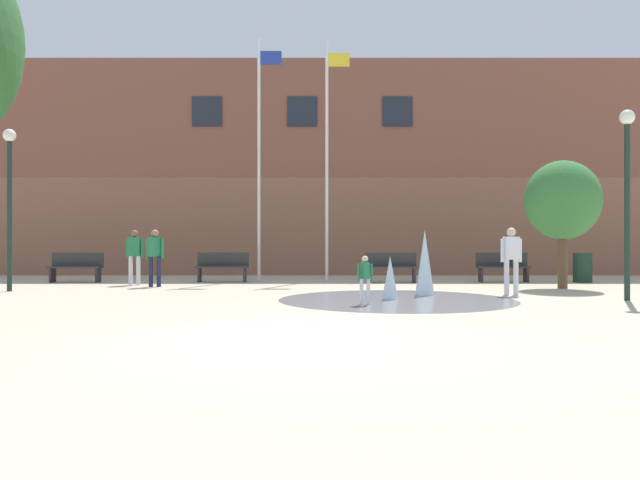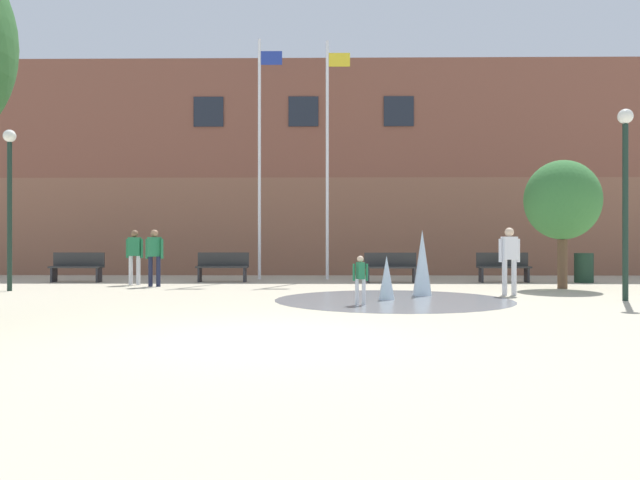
{
  "view_description": "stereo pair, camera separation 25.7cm",
  "coord_description": "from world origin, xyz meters",
  "px_view_note": "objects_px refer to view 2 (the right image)",
  "views": [
    {
      "loc": [
        0.65,
        -8.2,
        1.3
      ],
      "look_at": [
        0.7,
        8.1,
        1.3
      ],
      "focal_mm": 35.0,
      "sensor_mm": 36.0,
      "label": 1
    },
    {
      "loc": [
        0.91,
        -8.2,
        1.3
      ],
      "look_at": [
        0.7,
        8.1,
        1.3
      ],
      "focal_mm": 35.0,
      "sensor_mm": 36.0,
      "label": 2
    }
  ],
  "objects_px": {
    "adult_near_bench": "(135,253)",
    "child_in_fountain": "(360,276)",
    "adult_watching": "(154,253)",
    "lamp_post_right_lane": "(625,176)",
    "lamp_post_left_lane": "(10,186)",
    "trash_can": "(584,268)",
    "adult_in_red": "(509,256)",
    "park_bench_far_left": "(77,266)",
    "flagpole_right": "(328,153)",
    "street_tree_near_building": "(562,201)",
    "park_bench_left_of_flagpoles": "(223,266)",
    "flagpole_left": "(260,152)",
    "park_bench_far_right": "(503,267)",
    "park_bench_under_left_flagpole": "(391,267)"
  },
  "relations": [
    {
      "from": "adult_in_red",
      "to": "trash_can",
      "type": "bearing_deg",
      "value": -139.56
    },
    {
      "from": "park_bench_under_left_flagpole",
      "to": "lamp_post_left_lane",
      "type": "relative_size",
      "value": 0.39
    },
    {
      "from": "park_bench_under_left_flagpole",
      "to": "trash_can",
      "type": "bearing_deg",
      "value": 0.39
    },
    {
      "from": "park_bench_far_left",
      "to": "adult_near_bench",
      "type": "distance_m",
      "value": 2.5
    },
    {
      "from": "adult_watching",
      "to": "child_in_fountain",
      "type": "xyz_separation_m",
      "value": [
        5.48,
        -4.81,
        -0.35
      ]
    },
    {
      "from": "park_bench_under_left_flagpole",
      "to": "street_tree_near_building",
      "type": "relative_size",
      "value": 0.47
    },
    {
      "from": "park_bench_far_left",
      "to": "flagpole_right",
      "type": "xyz_separation_m",
      "value": [
        7.77,
        1.38,
        3.7
      ]
    },
    {
      "from": "adult_watching",
      "to": "child_in_fountain",
      "type": "relative_size",
      "value": 1.61
    },
    {
      "from": "flagpole_left",
      "to": "park_bench_far_right",
      "type": "bearing_deg",
      "value": -9.64
    },
    {
      "from": "adult_watching",
      "to": "lamp_post_right_lane",
      "type": "height_order",
      "value": "lamp_post_right_lane"
    },
    {
      "from": "adult_near_bench",
      "to": "flagpole_left",
      "type": "bearing_deg",
      "value": -140.99
    },
    {
      "from": "adult_near_bench",
      "to": "adult_watching",
      "type": "distance_m",
      "value": 1.06
    },
    {
      "from": "park_bench_under_left_flagpole",
      "to": "lamp_post_right_lane",
      "type": "relative_size",
      "value": 0.39
    },
    {
      "from": "child_in_fountain",
      "to": "flagpole_right",
      "type": "bearing_deg",
      "value": -10.84
    },
    {
      "from": "adult_watching",
      "to": "adult_in_red",
      "type": "distance_m",
      "value": 9.46
    },
    {
      "from": "adult_in_red",
      "to": "lamp_post_left_lane",
      "type": "bearing_deg",
      "value": -15.79
    },
    {
      "from": "lamp_post_left_lane",
      "to": "lamp_post_right_lane",
      "type": "relative_size",
      "value": 1.0
    },
    {
      "from": "flagpole_right",
      "to": "park_bench_left_of_flagpoles",
      "type": "bearing_deg",
      "value": -158.98
    },
    {
      "from": "park_bench_left_of_flagpoles",
      "to": "lamp_post_right_lane",
      "type": "relative_size",
      "value": 0.39
    },
    {
      "from": "adult_near_bench",
      "to": "child_in_fountain",
      "type": "distance_m",
      "value": 8.36
    },
    {
      "from": "flagpole_right",
      "to": "street_tree_near_building",
      "type": "bearing_deg",
      "value": -31.24
    },
    {
      "from": "flagpole_right",
      "to": "lamp_post_left_lane",
      "type": "distance_m",
      "value": 9.55
    },
    {
      "from": "adult_in_red",
      "to": "park_bench_far_right",
      "type": "bearing_deg",
      "value": -114.83
    },
    {
      "from": "street_tree_near_building",
      "to": "park_bench_far_left",
      "type": "bearing_deg",
      "value": 170.21
    },
    {
      "from": "park_bench_far_left",
      "to": "adult_near_bench",
      "type": "xyz_separation_m",
      "value": [
        2.15,
        -1.18,
        0.45
      ]
    },
    {
      "from": "lamp_post_right_lane",
      "to": "trash_can",
      "type": "relative_size",
      "value": 4.56
    },
    {
      "from": "flagpole_right",
      "to": "adult_near_bench",
      "type": "bearing_deg",
      "value": -155.47
    },
    {
      "from": "child_in_fountain",
      "to": "street_tree_near_building",
      "type": "bearing_deg",
      "value": -68.1
    },
    {
      "from": "adult_near_bench",
      "to": "lamp_post_right_lane",
      "type": "bearing_deg",
      "value": 160.83
    },
    {
      "from": "flagpole_right",
      "to": "trash_can",
      "type": "height_order",
      "value": "flagpole_right"
    },
    {
      "from": "adult_watching",
      "to": "flagpole_right",
      "type": "relative_size",
      "value": 0.2
    },
    {
      "from": "trash_can",
      "to": "flagpole_right",
      "type": "bearing_deg",
      "value": 169.64
    },
    {
      "from": "park_bench_far_right",
      "to": "lamp_post_right_lane",
      "type": "height_order",
      "value": "lamp_post_right_lane"
    },
    {
      "from": "child_in_fountain",
      "to": "trash_can",
      "type": "distance_m",
      "value": 9.78
    },
    {
      "from": "park_bench_left_of_flagpoles",
      "to": "child_in_fountain",
      "type": "relative_size",
      "value": 1.62
    },
    {
      "from": "park_bench_far_left",
      "to": "adult_in_red",
      "type": "distance_m",
      "value": 12.84
    },
    {
      "from": "child_in_fountain",
      "to": "lamp_post_right_lane",
      "type": "height_order",
      "value": "lamp_post_right_lane"
    },
    {
      "from": "child_in_fountain",
      "to": "lamp_post_left_lane",
      "type": "xyz_separation_m",
      "value": [
        -8.77,
        3.31,
        2.09
      ]
    },
    {
      "from": "street_tree_near_building",
      "to": "adult_near_bench",
      "type": "bearing_deg",
      "value": 174.04
    },
    {
      "from": "flagpole_left",
      "to": "park_bench_far_left",
      "type": "bearing_deg",
      "value": -165.96
    },
    {
      "from": "park_bench_left_of_flagpoles",
      "to": "street_tree_near_building",
      "type": "relative_size",
      "value": 0.47
    },
    {
      "from": "park_bench_far_right",
      "to": "flagpole_right",
      "type": "bearing_deg",
      "value": 166.48
    },
    {
      "from": "flagpole_left",
      "to": "trash_can",
      "type": "relative_size",
      "value": 8.82
    },
    {
      "from": "adult_watching",
      "to": "flagpole_right",
      "type": "xyz_separation_m",
      "value": [
        4.84,
        3.28,
        3.25
      ]
    },
    {
      "from": "park_bench_far_right",
      "to": "adult_watching",
      "type": "bearing_deg",
      "value": -169.06
    },
    {
      "from": "lamp_post_left_lane",
      "to": "trash_can",
      "type": "height_order",
      "value": "lamp_post_left_lane"
    },
    {
      "from": "park_bench_far_left",
      "to": "flagpole_left",
      "type": "xyz_separation_m",
      "value": [
        5.52,
        1.38,
        3.74
      ]
    },
    {
      "from": "street_tree_near_building",
      "to": "trash_can",
      "type": "bearing_deg",
      "value": 57.05
    },
    {
      "from": "park_bench_far_right",
      "to": "lamp_post_right_lane",
      "type": "distance_m",
      "value": 6.32
    },
    {
      "from": "park_bench_left_of_flagpoles",
      "to": "adult_watching",
      "type": "xyz_separation_m",
      "value": [
        -1.56,
        -2.02,
        0.45
      ]
    }
  ]
}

